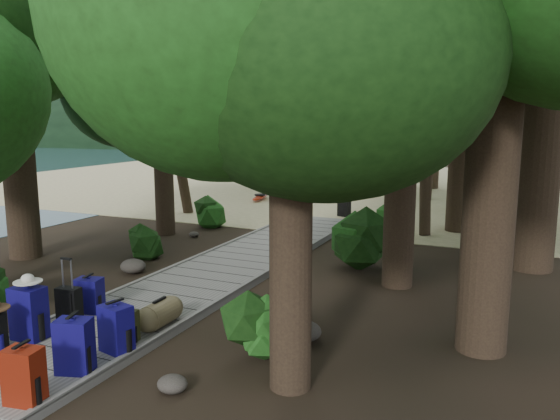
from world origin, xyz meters
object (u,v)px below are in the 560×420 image
at_px(backpack_right_b, 74,343).
at_px(sun_lounger, 465,203).
at_px(backpack_right_d, 125,324).
at_px(lone_suitcase_on_sand, 344,207).
at_px(backpack_left_d, 89,293).
at_px(suitcase_on_boardwalk, 69,305).
at_px(backpack_right_c, 116,326).
at_px(duffel_right_khaki, 160,313).
at_px(backpack_right_a, 24,373).
at_px(kayak, 260,196).
at_px(backpack_left_c, 29,310).

distance_m(backpack_right_b, sun_lounger, 14.65).
height_order(backpack_right_d, lone_suitcase_on_sand, lone_suitcase_on_sand).
height_order(backpack_left_d, suitcase_on_boardwalk, backpack_left_d).
bearing_deg(sun_lounger, backpack_left_d, -108.94).
height_order(backpack_right_c, sun_lounger, backpack_right_c).
distance_m(backpack_right_b, backpack_right_c, 0.67).
xyz_separation_m(suitcase_on_boardwalk, lone_suitcase_on_sand, (0.91, 10.70, -0.07)).
bearing_deg(duffel_right_khaki, backpack_right_d, -98.22).
relative_size(backpack_right_a, backpack_right_d, 1.41).
distance_m(backpack_right_a, duffel_right_khaki, 2.40).
bearing_deg(kayak, sun_lounger, -3.88).
bearing_deg(sun_lounger, lone_suitcase_on_sand, -144.36).
bearing_deg(backpack_left_c, backpack_right_c, 5.04).
bearing_deg(suitcase_on_boardwalk, lone_suitcase_on_sand, 79.23).
xyz_separation_m(kayak, sun_lounger, (7.41, 0.47, 0.15)).
relative_size(lone_suitcase_on_sand, sun_lounger, 0.33).
xyz_separation_m(backpack_left_c, sun_lounger, (4.43, 13.81, -0.21)).
relative_size(backpack_right_a, duffel_right_khaki, 1.20).
xyz_separation_m(backpack_left_c, suitcase_on_boardwalk, (0.06, 0.67, -0.14)).
bearing_deg(backpack_left_d, backpack_right_b, -63.49).
bearing_deg(backpack_right_b, backpack_right_d, 74.89).
distance_m(backpack_right_d, sun_lounger, 13.71).
relative_size(backpack_right_b, backpack_right_d, 1.52).
distance_m(backpack_right_c, backpack_right_d, 0.34).
bearing_deg(kayak, suitcase_on_boardwalk, -84.02).
distance_m(backpack_left_c, sun_lounger, 14.50).
distance_m(backpack_right_c, suitcase_on_boardwalk, 1.41).
distance_m(backpack_right_c, duffel_right_khaki, 0.97).
relative_size(backpack_left_d, backpack_right_d, 1.24).
height_order(suitcase_on_boardwalk, lone_suitcase_on_sand, suitcase_on_boardwalk).
height_order(backpack_right_c, suitcase_on_boardwalk, backpack_right_c).
distance_m(backpack_left_c, backpack_left_d, 1.16).
bearing_deg(backpack_left_c, sun_lounger, 70.56).
height_order(backpack_left_d, lone_suitcase_on_sand, backpack_left_d).
bearing_deg(backpack_right_c, backpack_right_d, 121.75).
xyz_separation_m(duffel_right_khaki, lone_suitcase_on_sand, (-0.39, 10.25, 0.02)).
relative_size(backpack_right_a, suitcase_on_boardwalk, 1.25).
relative_size(lone_suitcase_on_sand, kayak, 0.20).
height_order(backpack_right_c, lone_suitcase_on_sand, backpack_right_c).
bearing_deg(backpack_right_c, backpack_right_b, -82.17).
relative_size(backpack_left_d, backpack_right_a, 0.88).
bearing_deg(backpack_right_d, backpack_right_c, -79.16).
height_order(backpack_left_c, kayak, backpack_left_c).
xyz_separation_m(backpack_right_c, backpack_right_d, (-0.10, 0.30, -0.11)).
distance_m(backpack_left_d, backpack_right_b, 2.13).
relative_size(backpack_right_c, sun_lounger, 0.38).
xyz_separation_m(backpack_right_c, sun_lounger, (3.05, 13.65, -0.15)).
bearing_deg(kayak, lone_suitcase_on_sand, -33.98).
xyz_separation_m(backpack_right_a, sun_lounger, (3.06, 15.09, -0.14)).
xyz_separation_m(suitcase_on_boardwalk, kayak, (-3.05, 12.67, -0.22)).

